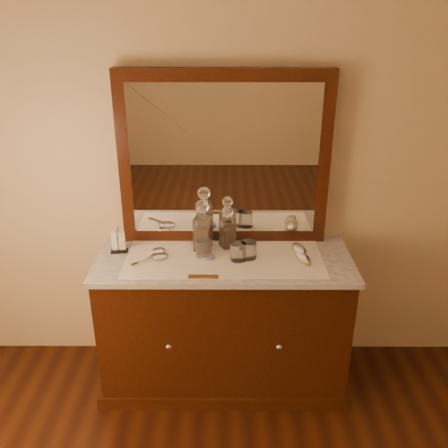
{
  "coord_description": "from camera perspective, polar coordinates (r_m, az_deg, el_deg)",
  "views": [
    {
      "loc": [
        0.01,
        -0.45,
        2.12
      ],
      "look_at": [
        0.0,
        1.85,
        1.1
      ],
      "focal_mm": 38.5,
      "sensor_mm": 36.0,
      "label": 1
    }
  ],
  "objects": [
    {
      "name": "napkin_rack",
      "position": [
        2.82,
        -12.41,
        -2.15
      ],
      "size": [
        0.1,
        0.07,
        0.14
      ],
      "color": "black",
      "rests_on": "marble_top"
    },
    {
      "name": "dresser_plinth",
      "position": [
        3.17,
        0.01,
        -17.03
      ],
      "size": [
        1.46,
        0.59,
        0.08
      ],
      "primitive_type": "cube",
      "color": "black",
      "rests_on": "floor"
    },
    {
      "name": "tumblers",
      "position": [
        2.68,
        0.72,
        -3.1
      ],
      "size": [
        0.34,
        0.13,
        0.1
      ],
      "color": "white",
      "rests_on": "lace_runner"
    },
    {
      "name": "brush_near",
      "position": [
        2.68,
        9.33,
        -4.06
      ],
      "size": [
        0.11,
        0.16,
        0.04
      ],
      "color": "#8B7855",
      "rests_on": "lace_runner"
    },
    {
      "name": "hand_mirror_inner",
      "position": [
        2.71,
        -8.1,
        -3.98
      ],
      "size": [
        0.21,
        0.18,
        0.02
      ],
      "color": "silver",
      "rests_on": "lace_runner"
    },
    {
      "name": "pin_dish",
      "position": [
        2.7,
        -1.98,
        -3.87
      ],
      "size": [
        0.08,
        0.08,
        0.01
      ],
      "primitive_type": "cylinder",
      "rotation": [
        0.0,
        0.0,
        -0.03
      ],
      "color": "silver",
      "rests_on": "lace_runner"
    },
    {
      "name": "hand_mirror_outer",
      "position": [
        2.77,
        -7.98,
        -3.31
      ],
      "size": [
        0.12,
        0.19,
        0.02
      ],
      "color": "silver",
      "rests_on": "lace_runner"
    },
    {
      "name": "comb",
      "position": [
        2.51,
        -2.46,
        -6.26
      ],
      "size": [
        0.16,
        0.03,
        0.01
      ],
      "primitive_type": "cube",
      "rotation": [
        0.0,
        0.0,
        -0.01
      ],
      "color": "brown",
      "rests_on": "lace_runner"
    },
    {
      "name": "decanter_right",
      "position": [
        2.78,
        0.42,
        -0.89
      ],
      "size": [
        0.1,
        0.1,
        0.26
      ],
      "color": "brown",
      "rests_on": "lace_runner"
    },
    {
      "name": "decanter_left",
      "position": [
        2.75,
        -2.54,
        -0.78
      ],
      "size": [
        0.11,
        0.11,
        0.31
      ],
      "color": "brown",
      "rests_on": "lace_runner"
    },
    {
      "name": "mirror_frame",
      "position": [
        2.75,
        0.02,
        7.68
      ],
      "size": [
        1.2,
        0.08,
        1.0
      ],
      "primitive_type": "cube",
      "color": "black",
      "rests_on": "marble_top"
    },
    {
      "name": "knob_left",
      "position": [
        2.71,
        -6.57,
        -14.28
      ],
      "size": [
        0.04,
        0.04,
        0.04
      ],
      "primitive_type": "sphere",
      "color": "silver",
      "rests_on": "dresser_cabinet"
    },
    {
      "name": "mirror_glass",
      "position": [
        2.72,
        0.02,
        7.48
      ],
      "size": [
        1.06,
        0.01,
        0.86
      ],
      "primitive_type": "cube",
      "color": "white",
      "rests_on": "marble_top"
    },
    {
      "name": "brush_far",
      "position": [
        2.76,
        8.93,
        -3.18
      ],
      "size": [
        0.1,
        0.17,
        0.04
      ],
      "color": "#8B7855",
      "rests_on": "lace_runner"
    },
    {
      "name": "dresser_cabinet",
      "position": [
        2.94,
        0.01,
        -11.58
      ],
      "size": [
        1.4,
        0.55,
        0.82
      ],
      "primitive_type": "cube",
      "color": "black",
      "rests_on": "floor"
    },
    {
      "name": "marble_top",
      "position": [
        2.72,
        0.01,
        -4.26
      ],
      "size": [
        1.44,
        0.59,
        0.03
      ],
      "primitive_type": "cube",
      "color": "white",
      "rests_on": "dresser_cabinet"
    },
    {
      "name": "knob_right",
      "position": [
        2.71,
        6.55,
        -14.3
      ],
      "size": [
        0.04,
        0.04,
        0.04
      ],
      "primitive_type": "sphere",
      "color": "silver",
      "rests_on": "dresser_cabinet"
    },
    {
      "name": "lace_runner",
      "position": [
        2.7,
        0.01,
        -4.14
      ],
      "size": [
        1.1,
        0.45,
        0.0
      ],
      "primitive_type": "cube",
      "color": "white",
      "rests_on": "marble_top"
    }
  ]
}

